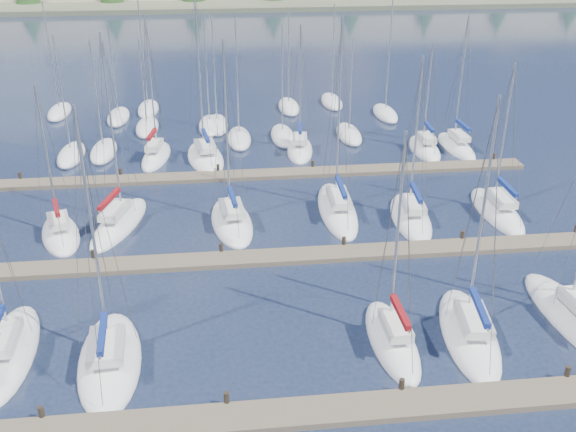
{
  "coord_description": "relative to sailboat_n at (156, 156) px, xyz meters",
  "views": [
    {
      "loc": [
        -3.74,
        -19.39,
        20.3
      ],
      "look_at": [
        0.0,
        14.0,
        4.0
      ],
      "focal_mm": 40.0,
      "sensor_mm": 36.0,
      "label": 1
    }
  ],
  "objects": [
    {
      "name": "sailboat_i",
      "position": [
        -1.61,
        -13.28,
        -0.01
      ],
      "size": [
        4.54,
        8.85,
        13.92
      ],
      "rotation": [
        0.0,
        0.0,
        -0.26
      ],
      "color": "white",
      "rests_on": "ground"
    },
    {
      "name": "sailboat_j",
      "position": [
        6.27,
        -13.86,
        -0.02
      ],
      "size": [
        3.58,
        8.21,
        13.43
      ],
      "rotation": [
        0.0,
        0.0,
        0.1
      ],
      "color": "white",
      "rests_on": "ground"
    },
    {
      "name": "dock_mid",
      "position": [
        9.45,
        -19.26,
        -0.05
      ],
      "size": [
        44.0,
        1.93,
        1.1
      ],
      "color": "#6B5E4C",
      "rests_on": "ground"
    },
    {
      "name": "sailboat_n",
      "position": [
        0.0,
        0.0,
        0.0
      ],
      "size": [
        3.09,
        7.36,
        13.07
      ],
      "rotation": [
        0.0,
        0.0,
        -0.13
      ],
      "color": "white",
      "rests_on": "ground"
    },
    {
      "name": "sailboat_m",
      "position": [
        25.64,
        -14.27,
        -0.02
      ],
      "size": [
        2.72,
        8.28,
        11.58
      ],
      "rotation": [
        0.0,
        0.0,
        -0.02
      ],
      "color": "white",
      "rests_on": "ground"
    },
    {
      "name": "sailboat_b",
      "position": [
        -5.31,
        -27.4,
        -0.03
      ],
      "size": [
        3.05,
        8.47,
        11.6
      ],
      "rotation": [
        0.0,
        0.0,
        0.06
      ],
      "color": "white",
      "rests_on": "ground"
    },
    {
      "name": "dock_far",
      "position": [
        9.45,
        -5.26,
        -0.05
      ],
      "size": [
        44.0,
        1.93,
        1.1
      ],
      "color": "#6B5E4C",
      "rests_on": "ground"
    },
    {
      "name": "sailboat_k",
      "position": [
        14.06,
        -12.75,
        -0.01
      ],
      "size": [
        2.91,
        9.75,
        14.53
      ],
      "rotation": [
        0.0,
        0.0,
        -0.03
      ],
      "color": "white",
      "rests_on": "ground"
    },
    {
      "name": "sailboat_r",
      "position": [
        27.49,
        -0.5,
        -0.01
      ],
      "size": [
        2.45,
        7.67,
        12.64
      ],
      "rotation": [
        0.0,
        0.0,
        0.03
      ],
      "color": "white",
      "rests_on": "ground"
    },
    {
      "name": "sailboat_d",
      "position": [
        14.03,
        -28.58,
        -0.01
      ],
      "size": [
        2.3,
        7.18,
        11.97
      ],
      "rotation": [
        0.0,
        0.0,
        0.01
      ],
      "color": "white",
      "rests_on": "ground"
    },
    {
      "name": "sailboat_e",
      "position": [
        18.17,
        -28.46,
        -0.02
      ],
      "size": [
        3.93,
        8.76,
        13.43
      ],
      "rotation": [
        0.0,
        0.0,
        -0.15
      ],
      "color": "white",
      "rests_on": "ground"
    },
    {
      "name": "dock_near",
      "position": [
        9.45,
        -33.26,
        -0.05
      ],
      "size": [
        44.0,
        1.93,
        1.1
      ],
      "color": "#6B5E4C",
      "rests_on": "ground"
    },
    {
      "name": "sailboat_q",
      "position": [
        24.39,
        -0.7,
        -0.02
      ],
      "size": [
        2.79,
        7.02,
        10.34
      ],
      "rotation": [
        0.0,
        0.0,
        -0.05
      ],
      "color": "white",
      "rests_on": "ground"
    },
    {
      "name": "sailboat_c",
      "position": [
        -0.2,
        -28.62,
        -0.02
      ],
      "size": [
        3.68,
        8.38,
        13.61
      ],
      "rotation": [
        0.0,
        0.0,
        0.08
      ],
      "color": "white",
      "rests_on": "ground"
    },
    {
      "name": "sailboat_p",
      "position": [
        12.96,
        0.29,
        -0.01
      ],
      "size": [
        3.17,
        7.16,
        12.01
      ],
      "rotation": [
        0.0,
        0.0,
        -0.13
      ],
      "color": "white",
      "rests_on": "ground"
    },
    {
      "name": "sailboat_h",
      "position": [
        -5.37,
        -14.56,
        -0.02
      ],
      "size": [
        4.14,
        6.83,
        11.13
      ],
      "rotation": [
        0.0,
        0.0,
        0.28
      ],
      "color": "white",
      "rests_on": "ground"
    },
    {
      "name": "sailboat_o",
      "position": [
        4.37,
        -0.7,
        -0.01
      ],
      "size": [
        4.17,
        8.66,
        15.43
      ],
      "rotation": [
        0.0,
        0.0,
        0.14
      ],
      "color": "white",
      "rests_on": "ground"
    },
    {
      "name": "distant_boats",
      "position": [
        5.1,
        8.49,
        0.09
      ],
      "size": [
        36.93,
        20.75,
        13.3
      ],
      "color": "#9EA0A5",
      "rests_on": "ground"
    },
    {
      "name": "ground",
      "position": [
        9.45,
        24.72,
        -0.2
      ],
      "size": [
        400.0,
        400.0,
        0.0
      ],
      "primitive_type": "plane",
      "color": "#222C44",
      "rests_on": "ground"
    },
    {
      "name": "sailboat_l",
      "position": [
        19.06,
        -14.6,
        -0.02
      ],
      "size": [
        3.37,
        8.25,
        12.27
      ],
      "rotation": [
        0.0,
        0.0,
        -0.09
      ],
      "color": "white",
      "rests_on": "ground"
    }
  ]
}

